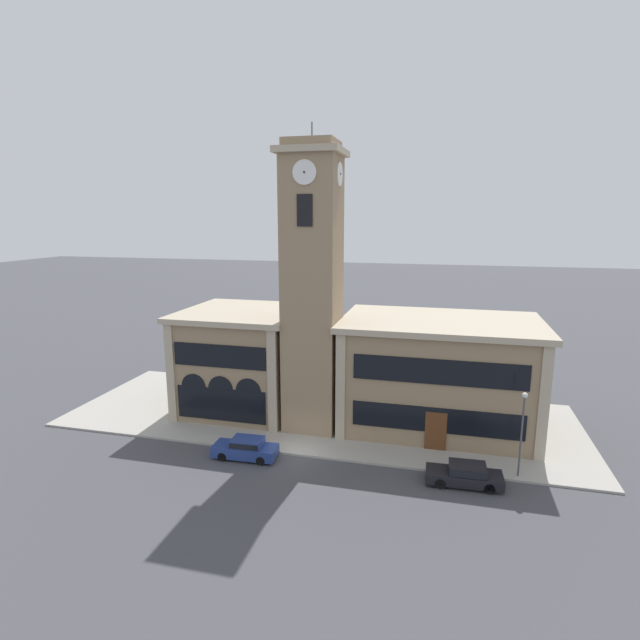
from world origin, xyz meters
TOP-DOWN VIEW (x-y plane):
  - ground_plane at (0.00, 0.00)m, footprint 300.00×300.00m
  - sidewalk_kerb at (0.00, 7.31)m, footprint 41.68×14.61m
  - clock_tower at (0.00, 5.14)m, footprint 4.68×4.68m
  - town_hall_left_wing at (-6.92, 7.85)m, footprint 9.96×10.16m
  - town_hall_right_wing at (9.56, 7.86)m, footprint 15.25×10.16m
  - parked_car_near at (-3.14, -1.11)m, footprint 4.51×1.87m
  - parked_car_mid at (11.49, -1.11)m, footprint 4.72×1.91m
  - street_lamp at (14.83, 0.59)m, footprint 0.36×0.36m

SIDE VIEW (x-z plane):
  - ground_plane at x=0.00m, z-range 0.00..0.00m
  - sidewalk_kerb at x=0.00m, z-range 0.00..0.15m
  - parked_car_mid at x=11.49m, z-range 0.03..1.42m
  - parked_car_near at x=-3.14m, z-range 0.03..1.47m
  - street_lamp at x=14.83m, z-range 1.04..6.67m
  - town_hall_right_wing at x=9.56m, z-range 0.02..8.70m
  - town_hall_left_wing at x=-6.92m, z-range 0.03..8.71m
  - clock_tower at x=0.00m, z-range -0.55..22.48m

